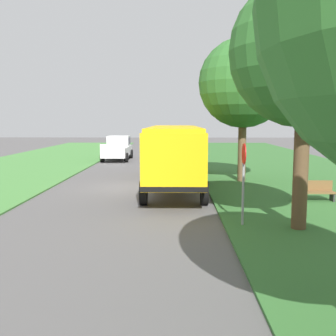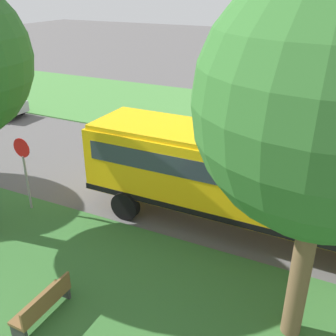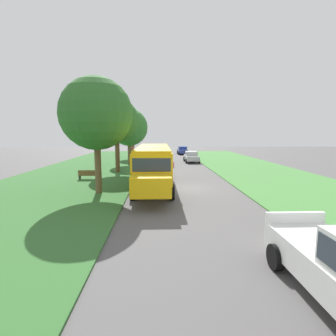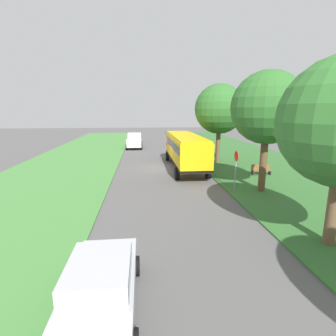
{
  "view_description": "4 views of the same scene",
  "coord_description": "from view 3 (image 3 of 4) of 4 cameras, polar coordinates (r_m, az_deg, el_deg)",
  "views": [
    {
      "loc": [
        -2.41,
        20.18,
        3.47
      ],
      "look_at": [
        -2.08,
        3.05,
        1.39
      ],
      "focal_mm": 42.0,
      "sensor_mm": 36.0,
      "label": 1
    },
    {
      "loc": [
        -13.32,
        -2.14,
        7.39
      ],
      "look_at": [
        -1.52,
        3.67,
        1.18
      ],
      "focal_mm": 42.0,
      "sensor_mm": 36.0,
      "label": 2
    },
    {
      "loc": [
        -1.91,
        -19.8,
        4.22
      ],
      "look_at": [
        -1.19,
        0.73,
        1.46
      ],
      "focal_mm": 28.0,
      "sensor_mm": 36.0,
      "label": 3
    },
    {
      "loc": [
        1.63,
        24.2,
        5.37
      ],
      "look_at": [
        -0.33,
        4.72,
        1.05
      ],
      "focal_mm": 28.0,
      "sensor_mm": 36.0,
      "label": 4
    }
  ],
  "objects": [
    {
      "name": "school_bus",
      "position": [
        20.25,
        -3.21,
        1.14
      ],
      "size": [
        2.85,
        12.42,
        3.16
      ],
      "color": "yellow",
      "rests_on": "ground"
    },
    {
      "name": "oak_tree_roadside_mid",
      "position": [
        28.23,
        -10.95,
        10.06
      ],
      "size": [
        4.6,
        4.6,
        7.83
      ],
      "color": "brown",
      "rests_on": "ground"
    },
    {
      "name": "oak_tree_beside_bus",
      "position": [
        18.63,
        -15.36,
        11.39
      ],
      "size": [
        4.91,
        4.91,
        7.96
      ],
      "color": "brown",
      "rests_on": "ground"
    },
    {
      "name": "stop_sign",
      "position": [
        27.66,
        -7.58,
        2.44
      ],
      "size": [
        0.08,
        0.68,
        2.74
      ],
      "color": "gray",
      "rests_on": "ground"
    },
    {
      "name": "grass_far_side",
      "position": [
        22.99,
        26.43,
        -3.64
      ],
      "size": [
        10.0,
        80.0,
        0.07
      ],
      "primitive_type": "cube",
      "color": "#47843D",
      "rests_on": "ground"
    },
    {
      "name": "ground_plane",
      "position": [
        20.34,
        3.44,
        -4.33
      ],
      "size": [
        120.0,
        120.0,
        0.0
      ],
      "primitive_type": "plane",
      "color": "#565454"
    },
    {
      "name": "grass_verge",
      "position": [
        21.8,
        -23.81,
        -4.06
      ],
      "size": [
        12.0,
        80.0,
        0.08
      ],
      "primitive_type": "cube",
      "color": "#33662D",
      "rests_on": "ground"
    },
    {
      "name": "car_red_middle",
      "position": [
        44.31,
        -3.15,
        3.32
      ],
      "size": [
        2.02,
        4.4,
        1.56
      ],
      "color": "#B21E1E",
      "rests_on": "ground"
    },
    {
      "name": "park_bench",
      "position": [
        24.59,
        -17.07,
        -1.44
      ],
      "size": [
        1.6,
        0.51,
        0.92
      ],
      "color": "brown",
      "rests_on": "ground"
    },
    {
      "name": "car_silver_nearest",
      "position": [
        38.15,
        5.11,
        2.6
      ],
      "size": [
        2.02,
        4.4,
        1.56
      ],
      "color": "#B7B7BC",
      "rests_on": "ground"
    },
    {
      "name": "car_blue_furthest",
      "position": [
        52.31,
        3.18,
        3.98
      ],
      "size": [
        2.02,
        4.4,
        1.56
      ],
      "color": "#283D93",
      "rests_on": "ground"
    },
    {
      "name": "oak_tree_far_end",
      "position": [
        35.19,
        -8.41,
        8.68
      ],
      "size": [
        4.9,
        4.9,
        7.39
      ],
      "color": "brown",
      "rests_on": "ground"
    },
    {
      "name": "oak_tree_across_road",
      "position": [
        44.64,
        -7.69,
        9.47
      ],
      "size": [
        4.66,
        4.66,
        8.06
      ],
      "color": "brown",
      "rests_on": "ground"
    }
  ]
}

